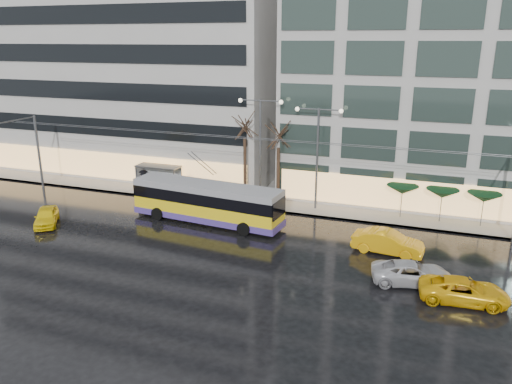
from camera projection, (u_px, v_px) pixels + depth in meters
The scene contains 22 objects.
ground at pixel (183, 246), 35.23m from camera, with size 140.00×140.00×0.00m, color black.
sidewalk at pixel (271, 192), 47.13m from camera, with size 80.00×10.00×0.15m, color gray.
kerb at pixel (253, 209), 42.69m from camera, with size 80.00×0.10×0.15m, color slate.
building_left at pixel (130, 66), 54.21m from camera, with size 34.00×14.00×22.00m, color #A9A6A2.
building_right at pixel (481, 55), 42.38m from camera, with size 32.00×14.00×25.00m, color #A9A6A2.
trolleybus at pixel (207, 204), 39.31m from camera, with size 12.57×5.36×5.74m.
catenary at pixel (237, 163), 40.78m from camera, with size 42.24×5.12×7.00m.
bus_shelter at pixel (156, 172), 46.98m from camera, with size 4.20×1.60×2.51m.
street_lamp_near at pixel (260, 137), 42.51m from camera, with size 3.96×0.36×9.03m.
street_lamp_far at pixel (318, 144), 40.96m from camera, with size 3.96×0.36×8.53m.
tree_a at pixel (245, 123), 42.85m from camera, with size 3.20×3.20×8.40m.
tree_b at pixel (279, 132), 42.26m from camera, with size 3.20×3.20×7.70m.
parasol_a at pixel (402, 190), 39.83m from camera, with size 2.50×2.50×2.65m.
parasol_b at pixel (442, 194), 38.86m from camera, with size 2.50×2.50×2.65m.
parasol_c at pixel (484, 198), 37.88m from camera, with size 2.50×2.50×2.65m.
taxi_a at pixel (46, 216), 39.04m from camera, with size 1.60×3.98×1.36m, color yellow.
taxi_b at pixel (388, 242), 33.84m from camera, with size 1.66×4.75×1.56m, color #FFB10D.
taxi_c at pixel (464, 291), 27.58m from camera, with size 2.22×4.81×1.34m, color yellow.
sedan_silver at pixel (412, 273), 29.67m from camera, with size 2.19×4.76×1.32m, color silver.
pedestrian_a at pixel (190, 182), 45.02m from camera, with size 1.08×1.09×2.19m.
pedestrian_b at pixel (193, 188), 45.18m from camera, with size 0.99×0.85×1.78m.
pedestrian_c at pixel (144, 180), 46.91m from camera, with size 1.33×0.93×2.11m.
Camera 1 is at (15.96, -28.82, 14.05)m, focal length 35.00 mm.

